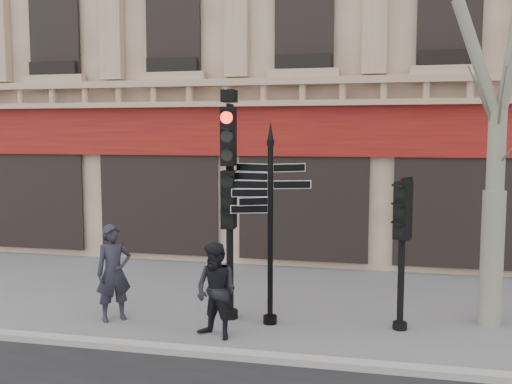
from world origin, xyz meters
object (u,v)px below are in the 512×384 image
pedestrian_b (216,291)px  traffic_signal_secondary (402,227)px  fingerpost (270,190)px  pedestrian_a (114,273)px  traffic_signal_main (229,176)px

pedestrian_b → traffic_signal_secondary: bearing=42.4°
fingerpost → pedestrian_a: bearing=-179.0°
traffic_signal_main → traffic_signal_secondary: size_ratio=1.61×
traffic_signal_secondary → pedestrian_b: bearing=-136.2°
pedestrian_b → pedestrian_a: bearing=-170.6°
traffic_signal_main → pedestrian_a: bearing=-168.3°
traffic_signal_main → traffic_signal_secondary: 3.28m
pedestrian_a → fingerpost: bearing=-32.5°
fingerpost → traffic_signal_main: bearing=162.7°
traffic_signal_secondary → pedestrian_b: (-3.12, -1.13, -1.05)m
pedestrian_a → traffic_signal_secondary: bearing=-34.2°
fingerpost → pedestrian_a: 3.36m
pedestrian_b → fingerpost: bearing=73.3°
traffic_signal_main → fingerpost: bearing=-13.4°
fingerpost → pedestrian_b: (-0.77, -0.94, -1.68)m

